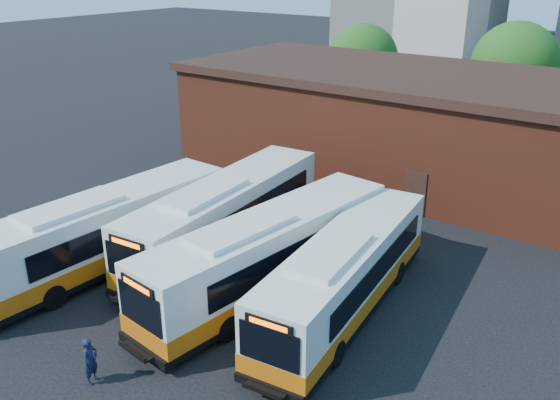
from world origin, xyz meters
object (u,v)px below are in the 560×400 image
Objects in this scene: bus_west at (105,234)px; bus_mideast at (269,257)px; transit_worker at (91,361)px; bus_midwest at (226,219)px; bus_east at (345,277)px.

bus_west is 0.98× the size of bus_mideast.
bus_mideast is at bearing -25.02° from transit_worker.
bus_midwest is 1.00× the size of bus_mideast.
bus_midwest is 7.17m from bus_east.
bus_west is at bearing -154.25° from bus_mideast.
bus_east is (3.17, 0.55, -0.11)m from bus_mideast.
transit_worker is at bearing -92.51° from bus_mideast.
transit_worker is at bearing -124.48° from bus_east.
bus_mideast is 1.07× the size of bus_east.
bus_mideast is 7.98× the size of transit_worker.
bus_west reaches higher than bus_east.
bus_midwest reaches higher than bus_west.
bus_west is 10.65m from bus_east.
bus_midwest reaches higher than bus_east.
bus_midwest is 10.03m from transit_worker.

